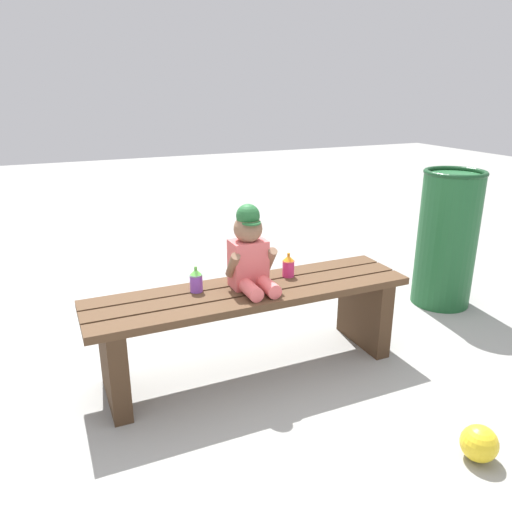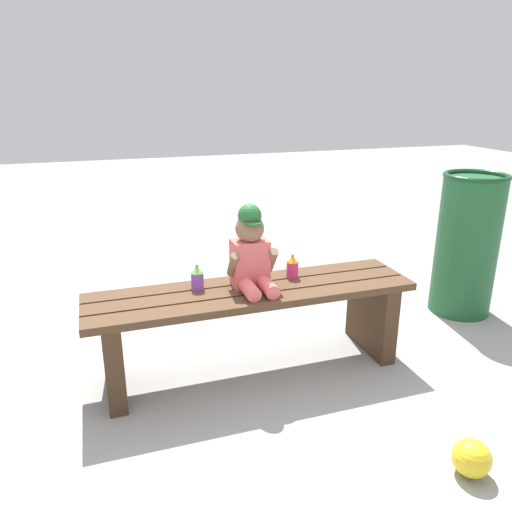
# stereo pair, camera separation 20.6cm
# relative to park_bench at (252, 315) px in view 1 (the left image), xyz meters

# --- Properties ---
(ground_plane) EXTENTS (16.00, 16.00, 0.00)m
(ground_plane) POSITION_rel_park_bench_xyz_m (0.00, 0.00, -0.30)
(ground_plane) COLOR #999993
(park_bench) EXTENTS (1.57, 0.39, 0.44)m
(park_bench) POSITION_rel_park_bench_xyz_m (0.00, 0.00, 0.00)
(park_bench) COLOR #513823
(park_bench) RESTS_ON ground_plane
(child_figure) EXTENTS (0.23, 0.27, 0.40)m
(child_figure) POSITION_rel_park_bench_xyz_m (0.00, 0.02, 0.32)
(child_figure) COLOR #E56666
(child_figure) RESTS_ON park_bench
(sippy_cup_left) EXTENTS (0.06, 0.06, 0.12)m
(sippy_cup_left) POSITION_rel_park_bench_xyz_m (-0.25, 0.07, 0.20)
(sippy_cup_left) COLOR #8C4CCC
(sippy_cup_left) RESTS_ON park_bench
(sippy_cup_right) EXTENTS (0.06, 0.06, 0.12)m
(sippy_cup_right) POSITION_rel_park_bench_xyz_m (0.24, 0.07, 0.20)
(sippy_cup_right) COLOR #E5337F
(sippy_cup_right) RESTS_ON park_bench
(toy_ball) EXTENTS (0.14, 0.14, 0.14)m
(toy_ball) POSITION_rel_park_bench_xyz_m (0.54, -0.94, -0.23)
(toy_ball) COLOR yellow
(toy_ball) RESTS_ON ground_plane
(trash_bin) EXTENTS (0.38, 0.38, 0.87)m
(trash_bin) POSITION_rel_park_bench_xyz_m (1.46, 0.25, 0.14)
(trash_bin) COLOR #1E592D
(trash_bin) RESTS_ON ground_plane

